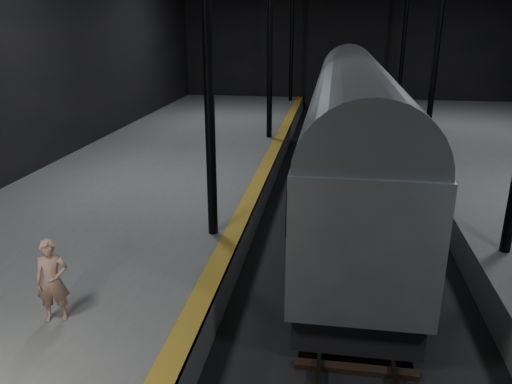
# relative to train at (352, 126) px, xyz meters

# --- Properties ---
(ground) EXTENTS (44.00, 44.00, 0.00)m
(ground) POSITION_rel_train_xyz_m (0.00, -1.78, -2.93)
(ground) COLOR black
(ground) RESTS_ON ground
(platform_left) EXTENTS (9.00, 43.80, 1.00)m
(platform_left) POSITION_rel_train_xyz_m (-7.50, -1.78, -2.43)
(platform_left) COLOR #555552
(platform_left) RESTS_ON ground
(tactile_strip) EXTENTS (0.50, 43.80, 0.01)m
(tactile_strip) POSITION_rel_train_xyz_m (-3.25, -1.78, -1.92)
(tactile_strip) COLOR #96681B
(tactile_strip) RESTS_ON platform_left
(track) EXTENTS (2.40, 43.00, 0.24)m
(track) POSITION_rel_train_xyz_m (0.00, -1.78, -2.86)
(track) COLOR #3F3328
(track) RESTS_ON ground
(train) EXTENTS (2.94, 19.63, 5.25)m
(train) POSITION_rel_train_xyz_m (0.00, 0.00, 0.00)
(train) COLOR #95979C
(train) RESTS_ON ground
(woman) EXTENTS (0.71, 0.58, 1.69)m
(woman) POSITION_rel_train_xyz_m (-5.84, -10.35, -1.08)
(woman) COLOR #A07962
(woman) RESTS_ON platform_left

